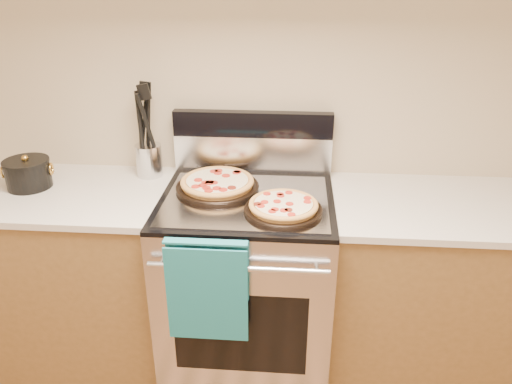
# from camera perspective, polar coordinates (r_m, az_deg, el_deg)

# --- Properties ---
(wall_back) EXTENTS (4.00, 0.00, 4.00)m
(wall_back) POSITION_cam_1_polar(r_m,az_deg,el_deg) (2.38, -0.30, 12.43)
(wall_back) COLOR #C5B28E
(wall_back) RESTS_ON ground
(range_body) EXTENTS (0.76, 0.68, 0.90)m
(range_body) POSITION_cam_1_polar(r_m,az_deg,el_deg) (2.43, -0.96, -10.72)
(range_body) COLOR #B7B7BC
(range_body) RESTS_ON ground
(oven_window) EXTENTS (0.56, 0.01, 0.40)m
(oven_window) POSITION_cam_1_polar(r_m,az_deg,el_deg) (2.16, -1.83, -15.87)
(oven_window) COLOR black
(oven_window) RESTS_ON range_body
(cooktop) EXTENTS (0.76, 0.68, 0.02)m
(cooktop) POSITION_cam_1_polar(r_m,az_deg,el_deg) (2.19, -1.05, -0.90)
(cooktop) COLOR black
(cooktop) RESTS_ON range_body
(backsplash_lower) EXTENTS (0.76, 0.06, 0.18)m
(backsplash_lower) POSITION_cam_1_polar(r_m,az_deg,el_deg) (2.44, -0.36, 4.39)
(backsplash_lower) COLOR silver
(backsplash_lower) RESTS_ON cooktop
(backsplash_upper) EXTENTS (0.76, 0.06, 0.12)m
(backsplash_upper) POSITION_cam_1_polar(r_m,az_deg,el_deg) (2.39, -0.37, 7.77)
(backsplash_upper) COLOR black
(backsplash_upper) RESTS_ON backsplash_lower
(oven_handle) EXTENTS (0.70, 0.03, 0.03)m
(oven_handle) POSITION_cam_1_polar(r_m,az_deg,el_deg) (1.92, -2.11, -8.73)
(oven_handle) COLOR silver
(oven_handle) RESTS_ON range_body
(dish_towel) EXTENTS (0.32, 0.05, 0.42)m
(dish_towel) POSITION_cam_1_polar(r_m,az_deg,el_deg) (1.99, -5.55, -10.93)
(dish_towel) COLOR #186278
(dish_towel) RESTS_ON oven_handle
(foil_sheet) EXTENTS (0.70, 0.55, 0.01)m
(foil_sheet) POSITION_cam_1_polar(r_m,az_deg,el_deg) (2.16, -1.13, -0.93)
(foil_sheet) COLOR gray
(foil_sheet) RESTS_ON cooktop
(cabinet_left) EXTENTS (1.00, 0.62, 0.88)m
(cabinet_left) POSITION_cam_1_polar(r_m,az_deg,el_deg) (2.68, -20.26, -9.00)
(cabinet_left) COLOR brown
(cabinet_left) RESTS_ON ground
(countertop_left) EXTENTS (1.02, 0.64, 0.03)m
(countertop_left) POSITION_cam_1_polar(r_m,az_deg,el_deg) (2.46, -21.80, -0.14)
(countertop_left) COLOR beige
(countertop_left) RESTS_ON cabinet_left
(cabinet_right) EXTENTS (1.00, 0.62, 0.88)m
(cabinet_right) POSITION_cam_1_polar(r_m,az_deg,el_deg) (2.54, 19.64, -10.82)
(cabinet_right) COLOR brown
(cabinet_right) RESTS_ON ground
(countertop_right) EXTENTS (1.02, 0.64, 0.03)m
(countertop_right) POSITION_cam_1_polar(r_m,az_deg,el_deg) (2.32, 21.24, -1.60)
(countertop_right) COLOR beige
(countertop_right) RESTS_ON cabinet_right
(pepperoni_pizza_back) EXTENTS (0.43, 0.43, 0.05)m
(pepperoni_pizza_back) POSITION_cam_1_polar(r_m,az_deg,el_deg) (2.25, -4.43, 0.93)
(pepperoni_pizza_back) COLOR #C3773B
(pepperoni_pizza_back) RESTS_ON foil_sheet
(pepperoni_pizza_front) EXTENTS (0.35, 0.35, 0.04)m
(pepperoni_pizza_front) POSITION_cam_1_polar(r_m,az_deg,el_deg) (2.05, 3.15, -1.69)
(pepperoni_pizza_front) COLOR #C3773B
(pepperoni_pizza_front) RESTS_ON foil_sheet
(utensil_crock) EXTENTS (0.16, 0.16, 0.16)m
(utensil_crock) POSITION_cam_1_polar(r_m,az_deg,el_deg) (2.47, -12.12, 3.57)
(utensil_crock) COLOR silver
(utensil_crock) RESTS_ON countertop_left
(saucepan) EXTENTS (0.24, 0.24, 0.12)m
(saucepan) POSITION_cam_1_polar(r_m,az_deg,el_deg) (2.52, -24.59, 1.81)
(saucepan) COLOR black
(saucepan) RESTS_ON countertop_left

